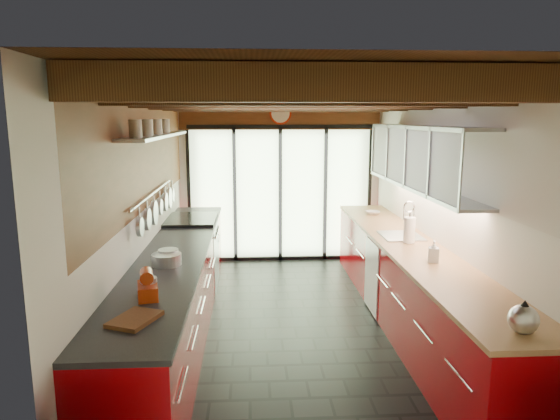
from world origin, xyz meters
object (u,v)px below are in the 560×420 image
Objects in this scene: stand_mixer at (148,286)px; paper_towel at (409,230)px; kettle at (524,318)px; bowl at (373,213)px; soap_bottle at (434,251)px.

paper_towel is at bearing 31.52° from stand_mixer.
kettle is at bearing -17.15° from stand_mixer.
stand_mixer is 4.10m from bowl.
soap_bottle reaches higher than bowl.
paper_towel reaches higher than stand_mixer.
soap_bottle is 1.04× the size of bowl.
soap_bottle is at bearing 17.69° from stand_mixer.
paper_towel reaches higher than bowl.
kettle is at bearing -90.00° from bowl.
paper_towel is 1.67m from bowl.
paper_towel is 0.75m from soap_bottle.
soap_bottle is at bearing -90.00° from bowl.
kettle reaches higher than soap_bottle.
kettle is 1.28× the size of bowl.
stand_mixer is 0.83× the size of paper_towel.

